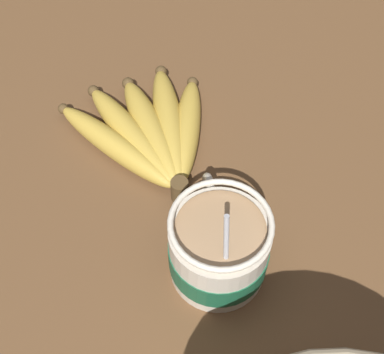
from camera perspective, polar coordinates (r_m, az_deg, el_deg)
name	(u,v)px	position (r cm, az deg, el deg)	size (l,w,h in cm)	color
table	(180,211)	(63.43, -1.26, -3.60)	(101.28, 101.28, 3.68)	brown
coffee_mug	(218,249)	(54.15, 2.84, -7.65)	(13.73, 10.20, 13.75)	beige
banana_bunch	(151,132)	(66.13, -4.44, 4.82)	(21.19, 19.67, 4.08)	#4C381E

